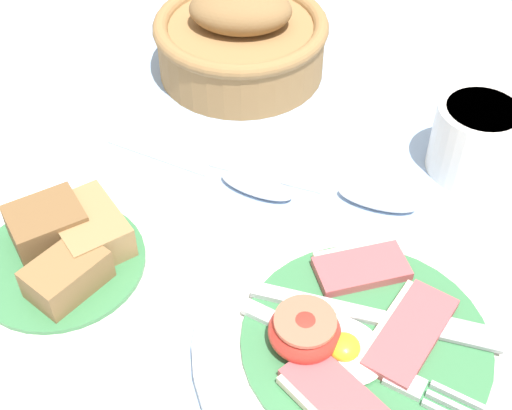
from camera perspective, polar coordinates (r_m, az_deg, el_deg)
ground_plane at (r=0.57m, az=-1.71°, el=-5.85°), size 3.00×3.00×0.00m
breakfast_plate at (r=0.53m, az=8.30°, el=-11.00°), size 0.25×0.25×0.04m
bread_plate at (r=0.59m, az=-15.08°, el=-4.15°), size 0.19×0.19×0.05m
sugar_cup at (r=0.67m, az=17.19°, el=5.21°), size 0.08×0.08×0.07m
bread_basket at (r=0.77m, az=-1.21°, el=13.14°), size 0.18×0.18×0.10m
teaspoon_by_saucer at (r=0.65m, az=-2.10°, el=2.26°), size 0.19×0.04×0.01m
teaspoon_near_cup at (r=0.64m, az=7.30°, el=1.03°), size 0.19×0.03×0.01m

